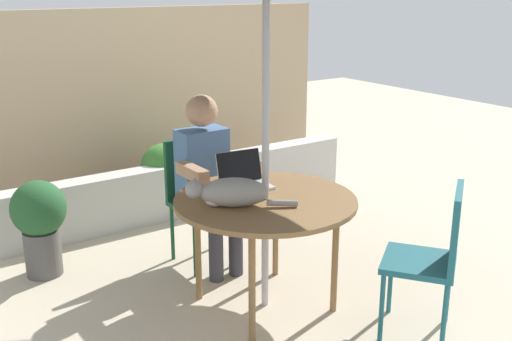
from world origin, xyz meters
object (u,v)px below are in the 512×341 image
at_px(patio_table, 265,206).
at_px(potted_plant_near_fence, 40,221).
at_px(chair_empty, 436,250).
at_px(potted_plant_by_chair, 165,173).
at_px(chair_occupied, 197,190).
at_px(laptop, 243,176).
at_px(cat, 229,193).
at_px(person_seated, 208,173).

xyz_separation_m(patio_table, potted_plant_near_fence, (-1.03, 1.23, -0.26)).
relative_size(chair_empty, potted_plant_near_fence, 1.31).
bearing_deg(potted_plant_by_chair, chair_occupied, -103.38).
bearing_deg(laptop, potted_plant_by_chair, 82.06).
bearing_deg(cat, patio_table, -1.59).
bearing_deg(potted_plant_near_fence, chair_empty, -51.69).
bearing_deg(patio_table, potted_plant_by_chair, 82.64).
bearing_deg(chair_occupied, person_seated, -90.00).
relative_size(patio_table, potted_plant_near_fence, 1.62).
relative_size(chair_empty, cat, 1.62).
bearing_deg(patio_table, person_seated, 90.00).
relative_size(laptop, potted_plant_near_fence, 0.48).
distance_m(patio_table, chair_empty, 1.02).
relative_size(person_seated, potted_plant_near_fence, 1.81).
relative_size(chair_occupied, potted_plant_by_chair, 1.44).
height_order(chair_empty, person_seated, person_seated).
xyz_separation_m(chair_empty, laptop, (-0.57, 1.10, 0.25)).
xyz_separation_m(patio_table, laptop, (0.02, 0.28, 0.12)).
height_order(chair_occupied, potted_plant_near_fence, chair_occupied).
bearing_deg(patio_table, potted_plant_near_fence, 129.95).
bearing_deg(chair_empty, laptop, 117.37).
distance_m(person_seated, potted_plant_near_fence, 1.19).
height_order(patio_table, cat, cat).
bearing_deg(laptop, chair_empty, -62.63).
distance_m(chair_occupied, laptop, 0.62).
relative_size(chair_occupied, potted_plant_near_fence, 1.31).
xyz_separation_m(chair_occupied, cat, (-0.25, -0.84, 0.27)).
bearing_deg(cat, potted_plant_near_fence, 122.47).
relative_size(chair_occupied, cat, 1.62).
distance_m(person_seated, cat, 0.74).
relative_size(potted_plant_near_fence, potted_plant_by_chair, 1.10).
height_order(chair_empty, potted_plant_near_fence, chair_empty).
height_order(cat, potted_plant_near_fence, cat).
bearing_deg(chair_occupied, potted_plant_by_chair, 76.62).
xyz_separation_m(chair_occupied, chair_empty, (0.59, -1.67, 0.00)).
relative_size(patio_table, person_seated, 0.90).
bearing_deg(laptop, chair_occupied, 92.01).
bearing_deg(chair_empty, potted_plant_near_fence, 128.31).
distance_m(chair_empty, person_seated, 1.63).
distance_m(patio_table, potted_plant_by_chair, 1.90).
bearing_deg(potted_plant_near_fence, laptop, -42.09).
relative_size(laptop, potted_plant_by_chair, 0.52).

